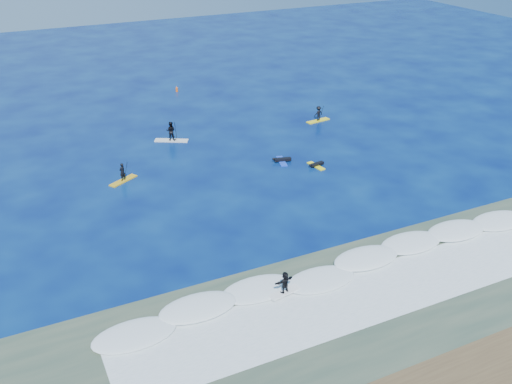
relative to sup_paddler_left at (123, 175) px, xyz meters
name	(u,v)px	position (x,y,z in m)	size (l,w,h in m)	color
ground	(284,201)	(10.76, -9.23, -0.60)	(160.00, 160.00, 0.00)	#040E4D
wet_sand_strip	(485,383)	(10.76, -30.73, -0.60)	(90.00, 5.00, 0.08)	#4A3722
shallow_water	(392,299)	(10.76, -23.23, -0.59)	(90.00, 13.00, 0.01)	#314335
breaking_wave	(355,265)	(10.76, -19.23, -0.60)	(40.00, 6.00, 0.30)	white
whitewater	(382,290)	(10.76, -22.23, -0.60)	(34.00, 5.00, 0.02)	silver
sup_paddler_left	(123,175)	(0.00, 0.00, 0.00)	(2.71, 1.99, 1.92)	gold
sup_paddler_center	(171,133)	(6.63, 7.04, 0.28)	(3.34, 2.36, 2.35)	silver
sup_paddler_right	(318,114)	(22.92, 5.62, 0.16)	(2.85, 1.06, 1.95)	yellow
prone_paddler_near	(316,165)	(16.57, -4.55, -0.46)	(1.62, 2.08, 0.42)	yellow
prone_paddler_far	(282,160)	(14.25, -2.28, -0.44)	(1.78, 2.33, 0.47)	blue
wave_surfer	(285,284)	(5.05, -20.05, 0.26)	(2.19, 0.95, 1.54)	white
marker_buoy	(177,89)	(12.40, 22.57, -0.28)	(0.31, 0.31, 0.73)	#E15414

